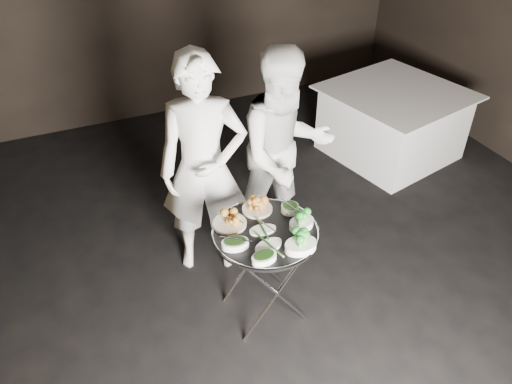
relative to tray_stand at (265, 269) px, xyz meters
name	(u,v)px	position (x,y,z in m)	size (l,w,h in m)	color
floor	(295,322)	(0.16, -0.17, -0.43)	(6.00, 7.00, 0.05)	black
tray_stand	(265,269)	(0.00, 0.00, 0.00)	(0.49, 0.42, 0.72)	silver
serving_tray	(265,233)	(0.00, 0.00, 0.32)	(0.69, 0.69, 0.04)	black
potato_plate_a	(230,221)	(-0.18, 0.15, 0.37)	(0.23, 0.23, 0.08)	beige
potato_plate_b	(257,206)	(0.04, 0.22, 0.37)	(0.20, 0.20, 0.07)	beige
greens_bowl	(290,207)	(0.24, 0.12, 0.37)	(0.13, 0.13, 0.07)	silver
asparagus_plate_a	(263,229)	(-0.01, 0.01, 0.35)	(0.18, 0.11, 0.04)	silver
asparagus_plate_b	(268,245)	(-0.04, -0.14, 0.35)	(0.21, 0.15, 0.04)	silver
spinach_bowl_a	(235,243)	(-0.23, -0.06, 0.37)	(0.19, 0.15, 0.07)	silver
spinach_bowl_b	(264,257)	(-0.12, -0.24, 0.36)	(0.17, 0.12, 0.07)	silver
broccoli_bowl_a	(301,222)	(0.23, -0.05, 0.37)	(0.21, 0.17, 0.07)	silver
broccoli_bowl_b	(301,244)	(0.13, -0.23, 0.37)	(0.21, 0.15, 0.08)	silver
serving_utensils	(264,218)	(0.02, 0.07, 0.39)	(0.59, 0.44, 0.01)	silver
waiter_left	(204,169)	(-0.18, 0.66, 0.45)	(0.63, 0.41, 1.72)	silver
waiter_right	(285,153)	(0.47, 0.68, 0.42)	(0.80, 0.63, 1.65)	silver
dining_table	(392,123)	(2.10, 1.44, -0.05)	(1.24, 1.24, 0.71)	white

